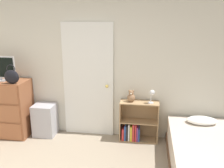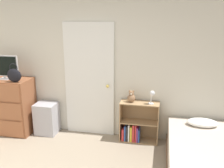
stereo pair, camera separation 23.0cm
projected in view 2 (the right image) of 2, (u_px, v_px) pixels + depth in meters
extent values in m
cube|color=beige|center=(95.00, 66.00, 4.44)|extent=(10.00, 0.06, 2.55)
cube|color=white|center=(89.00, 80.00, 4.48)|extent=(0.91, 0.04, 2.05)
sphere|color=gold|center=(107.00, 86.00, 4.39)|extent=(0.06, 0.06, 0.06)
cube|color=brown|center=(11.00, 106.00, 4.67)|extent=(0.81, 0.50, 1.04)
cube|color=#9D5B39|center=(5.00, 128.00, 4.53)|extent=(0.75, 0.01, 0.31)
cube|color=#9D5B39|center=(2.00, 111.00, 4.43)|extent=(0.75, 0.01, 0.31)
cube|color=#9D5B39|center=(0.00, 92.00, 4.34)|extent=(0.75, 0.01, 0.31)
cube|color=#B7B7BC|center=(5.00, 79.00, 4.53)|extent=(0.20, 0.16, 0.02)
cylinder|color=#B7B7BC|center=(5.00, 77.00, 4.52)|extent=(0.04, 0.04, 0.04)
cube|color=#B7B7BC|center=(3.00, 66.00, 4.46)|extent=(0.57, 0.02, 0.38)
cube|color=black|center=(3.00, 66.00, 4.45)|extent=(0.53, 0.01, 0.34)
ellipsoid|color=black|center=(14.00, 75.00, 4.29)|extent=(0.26, 0.10, 0.24)
torus|color=black|center=(13.00, 68.00, 4.25)|extent=(0.16, 0.01, 0.16)
cube|color=#ADADB7|center=(47.00, 118.00, 4.67)|extent=(0.39, 0.36, 0.59)
cube|color=tan|center=(121.00, 120.00, 4.42)|extent=(0.02, 0.26, 0.72)
cube|color=tan|center=(158.00, 124.00, 4.29)|extent=(0.02, 0.26, 0.72)
cube|color=tan|center=(139.00, 140.00, 4.45)|extent=(0.63, 0.26, 0.02)
cube|color=tan|center=(139.00, 122.00, 4.35)|extent=(0.63, 0.26, 0.02)
cube|color=tan|center=(140.00, 103.00, 4.26)|extent=(0.63, 0.26, 0.02)
cube|color=tan|center=(140.00, 119.00, 4.47)|extent=(0.67, 0.01, 0.72)
cube|color=red|center=(123.00, 133.00, 4.44)|extent=(0.04, 0.18, 0.22)
cube|color=#3359B2|center=(126.00, 132.00, 4.44)|extent=(0.02, 0.22, 0.27)
cube|color=black|center=(127.00, 132.00, 4.44)|extent=(0.03, 0.22, 0.27)
cube|color=white|center=(129.00, 132.00, 4.40)|extent=(0.02, 0.17, 0.30)
cube|color=gold|center=(131.00, 133.00, 4.41)|extent=(0.04, 0.19, 0.27)
cube|color=red|center=(134.00, 132.00, 4.40)|extent=(0.04, 0.20, 0.31)
cube|color=red|center=(136.00, 132.00, 4.39)|extent=(0.02, 0.20, 0.31)
cube|color=#8C3F8C|center=(138.00, 133.00, 4.40)|extent=(0.02, 0.21, 0.26)
cube|color=#3359B2|center=(139.00, 134.00, 4.38)|extent=(0.02, 0.18, 0.23)
sphere|color=#8C6647|center=(131.00, 98.00, 4.26)|extent=(0.14, 0.14, 0.14)
sphere|color=#8C6647|center=(131.00, 93.00, 4.24)|extent=(0.09, 0.09, 0.09)
sphere|color=silver|center=(131.00, 94.00, 4.21)|extent=(0.03, 0.03, 0.03)
sphere|color=#8C6647|center=(130.00, 91.00, 4.24)|extent=(0.04, 0.04, 0.04)
sphere|color=#8C6647|center=(133.00, 91.00, 4.22)|extent=(0.04, 0.04, 0.04)
cylinder|color=silver|center=(151.00, 104.00, 4.19)|extent=(0.10, 0.10, 0.01)
cylinder|color=silver|center=(151.00, 99.00, 4.17)|extent=(0.01, 0.01, 0.16)
sphere|color=silver|center=(152.00, 93.00, 4.12)|extent=(0.09, 0.09, 0.09)
cube|color=beige|center=(208.00, 160.00, 3.35)|extent=(1.04, 1.94, 0.34)
ellipsoid|color=white|center=(202.00, 123.00, 3.97)|extent=(0.48, 0.28, 0.12)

